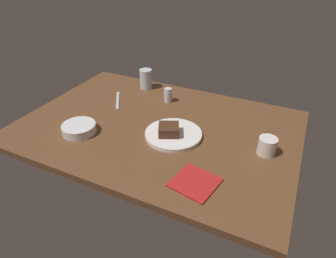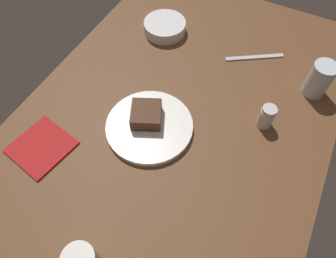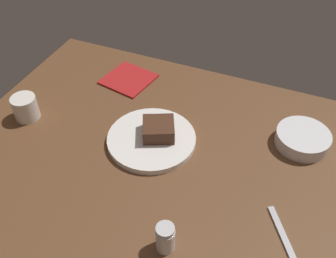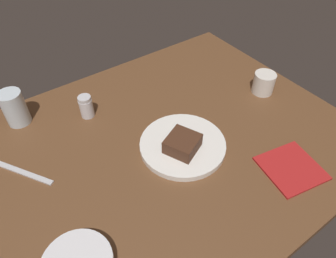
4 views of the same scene
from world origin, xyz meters
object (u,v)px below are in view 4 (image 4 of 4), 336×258
at_px(water_glass, 14,108).
at_px(butter_knife, 22,172).
at_px(salt_shaker, 86,106).
at_px(chocolate_cake_slice, 182,144).
at_px(dessert_plate, 183,145).
at_px(coffee_cup, 264,83).
at_px(folded_napkin, 291,168).

bearing_deg(water_glass, butter_knife, -105.79).
bearing_deg(salt_shaker, chocolate_cake_slice, -63.87).
distance_m(dessert_plate, salt_shaker, 0.32).
bearing_deg(dessert_plate, coffee_cup, 7.15).
distance_m(dessert_plate, coffee_cup, 0.37).
bearing_deg(dessert_plate, butter_knife, 156.54).
height_order(chocolate_cake_slice, salt_shaker, salt_shaker).
bearing_deg(folded_napkin, butter_knife, 145.49).
bearing_deg(dessert_plate, chocolate_cake_slice, -131.19).
height_order(salt_shaker, butter_knife, salt_shaker).
bearing_deg(chocolate_cake_slice, salt_shaker, 116.13).
bearing_deg(folded_napkin, coffee_cup, 55.68).
distance_m(coffee_cup, folded_napkin, 0.33).
xyz_separation_m(butter_knife, folded_napkin, (0.58, -0.40, 0.00)).
relative_size(coffee_cup, folded_napkin, 0.49).
height_order(salt_shaker, coffee_cup, salt_shaker).
distance_m(dessert_plate, folded_napkin, 0.29).
bearing_deg(coffee_cup, folded_napkin, -124.32).
xyz_separation_m(coffee_cup, folded_napkin, (-0.19, -0.27, -0.03)).
bearing_deg(coffee_cup, chocolate_cake_slice, -170.76).
height_order(coffee_cup, folded_napkin, coffee_cup).
xyz_separation_m(dessert_plate, water_glass, (-0.34, 0.37, 0.04)).
xyz_separation_m(dessert_plate, butter_knife, (-0.39, 0.17, -0.01)).
relative_size(salt_shaker, butter_knife, 0.38).
relative_size(dessert_plate, coffee_cup, 3.42).
bearing_deg(coffee_cup, water_glass, 155.44).
distance_m(chocolate_cake_slice, folded_napkin, 0.29).
xyz_separation_m(salt_shaker, folded_napkin, (0.34, -0.50, -0.03)).
relative_size(chocolate_cake_slice, butter_knife, 0.44).
relative_size(water_glass, folded_napkin, 0.74).
height_order(butter_knife, folded_napkin, folded_napkin).
relative_size(coffee_cup, butter_knife, 0.37).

